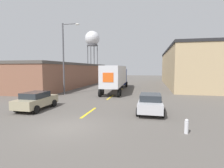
{
  "coord_description": "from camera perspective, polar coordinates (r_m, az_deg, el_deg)",
  "views": [
    {
      "loc": [
        4.83,
        -9.45,
        3.55
      ],
      "look_at": [
        0.15,
        11.52,
        1.62
      ],
      "focal_mm": 28.0,
      "sensor_mm": 36.0,
      "label": 1
    }
  ],
  "objects": [
    {
      "name": "street_lamp",
      "position": [
        24.41,
        -15.09,
        9.3
      ],
      "size": [
        2.45,
        0.32,
        9.47
      ],
      "color": "#4C4C51",
      "rests_on": "ground_plane"
    },
    {
      "name": "road_centerline",
      "position": [
        21.51,
        -0.56,
        -4.35
      ],
      "size": [
        0.2,
        18.57,
        0.01
      ],
      "color": "yellow",
      "rests_on": "ground_plane"
    },
    {
      "name": "parked_car_left_near",
      "position": [
        16.52,
        -23.49,
        -4.88
      ],
      "size": [
        2.02,
        4.14,
        1.52
      ],
      "color": "tan",
      "rests_on": "ground_plane"
    },
    {
      "name": "parked_car_right_near",
      "position": [
        14.33,
        12.39,
        -6.05
      ],
      "size": [
        2.02,
        4.14,
        1.52
      ],
      "color": "#B2B2B7",
      "rests_on": "ground_plane"
    },
    {
      "name": "ground_plane",
      "position": [
        11.2,
        -14.11,
        -13.5
      ],
      "size": [
        160.0,
        160.0,
        0.0
      ],
      "primitive_type": "plane",
      "color": "#56514C"
    },
    {
      "name": "water_tower",
      "position": [
        66.21,
        -6.44,
        14.32
      ],
      "size": [
        5.34,
        5.34,
        17.1
      ],
      "color": "#47474C",
      "rests_on": "ground_plane"
    },
    {
      "name": "warehouse_right",
      "position": [
        39.25,
        24.52,
        4.89
      ],
      "size": [
        10.11,
        27.59,
        7.38
      ],
      "color": "tan",
      "rests_on": "ground_plane"
    },
    {
      "name": "warehouse_left",
      "position": [
        37.27,
        -14.9,
        2.99
      ],
      "size": [
        9.07,
        28.96,
        4.53
      ],
      "color": "brown",
      "rests_on": "ground_plane"
    },
    {
      "name": "semi_truck",
      "position": [
        27.68,
        1.41,
        2.62
      ],
      "size": [
        3.43,
        14.59,
        3.89
      ],
      "rotation": [
        0.0,
        0.0,
        0.06
      ],
      "color": "navy",
      "rests_on": "ground_plane"
    },
    {
      "name": "fire_hydrant",
      "position": [
        10.57,
        23.14,
        -12.59
      ],
      "size": [
        0.22,
        0.22,
        0.82
      ],
      "color": "silver",
      "rests_on": "ground_plane"
    }
  ]
}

